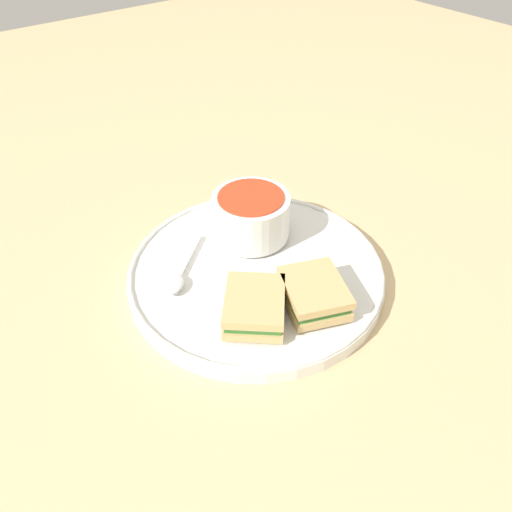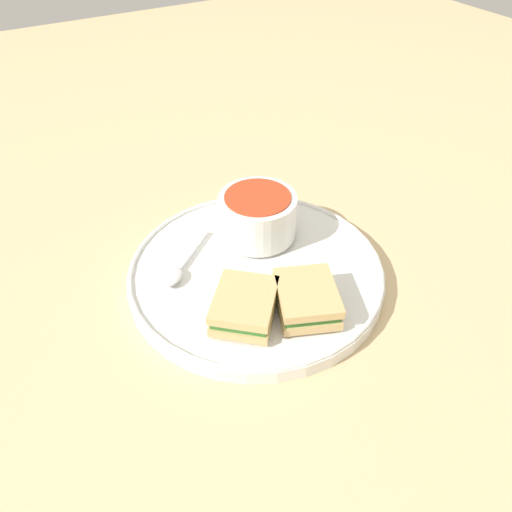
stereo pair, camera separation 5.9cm
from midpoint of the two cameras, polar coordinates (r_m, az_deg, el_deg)
The scene contains 6 objects.
ground_plane at distance 0.62m, azimuth -2.75°, elevation -2.73°, with size 2.40×2.40×0.00m, color #D1B27F.
plate at distance 0.61m, azimuth -2.78°, elevation -1.95°, with size 0.31×0.31×0.02m.
soup_bowl at distance 0.63m, azimuth -3.27°, elevation 4.57°, with size 0.10×0.10×0.06m.
spoon at distance 0.59m, azimuth -11.97°, elevation -2.77°, with size 0.10×0.08×0.01m.
sandwich_half_near at distance 0.54m, azimuth -3.36°, elevation -5.92°, with size 0.10×0.10×0.03m.
sandwich_half_far at distance 0.55m, azimuth 3.60°, elevation -4.43°, with size 0.09×0.10×0.03m.
Camera 1 is at (-0.28, -0.36, 0.43)m, focal length 35.00 mm.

